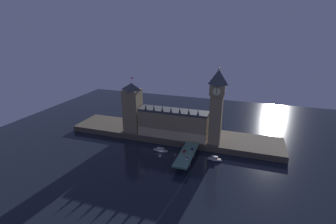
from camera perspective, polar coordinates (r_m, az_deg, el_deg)
ground_plane at (r=227.84m, az=-1.89°, el=-9.74°), size 400.00×400.00×0.00m
embankment at (r=259.54m, az=1.12°, el=-5.24°), size 220.00×42.00×5.92m
parliament_hall at (r=243.41m, az=1.22°, el=-2.63°), size 69.74×17.78×33.36m
clock_tower at (r=225.12m, az=11.32°, el=1.62°), size 13.32×13.43×71.61m
victoria_tower at (r=255.78m, az=-8.32°, el=1.11°), size 16.64×16.64×57.49m
bridge at (r=214.24m, az=4.35°, el=-10.16°), size 12.38×46.00×7.22m
car_northbound_lead at (r=215.95m, az=3.84°, el=-9.13°), size 2.06×4.57×1.40m
car_southbound_lead at (r=205.57m, az=4.54°, el=-10.72°), size 2.08×4.57×1.32m
car_southbound_trail at (r=220.74m, az=5.69°, el=-8.53°), size 1.95×4.67×1.34m
pedestrian_mid_walk at (r=214.50m, az=6.00°, el=-9.34°), size 0.38×0.38×1.65m
pedestrian_far_rail at (r=223.26m, az=3.69°, el=-8.06°), size 0.38×0.38×1.69m
street_lamp_near at (r=200.40m, az=1.68°, el=-10.45°), size 1.34×0.60×6.07m
street_lamp_mid at (r=210.03m, az=5.96°, el=-8.85°), size 1.34×0.60×7.30m
street_lamp_far at (r=225.34m, az=3.88°, el=-6.84°), size 1.34×0.60×6.78m
boat_upstream at (r=230.87m, az=-1.76°, el=-8.93°), size 14.58×3.70×3.82m
boat_downstream at (r=220.02m, az=10.84°, el=-10.77°), size 12.13×4.03×4.16m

